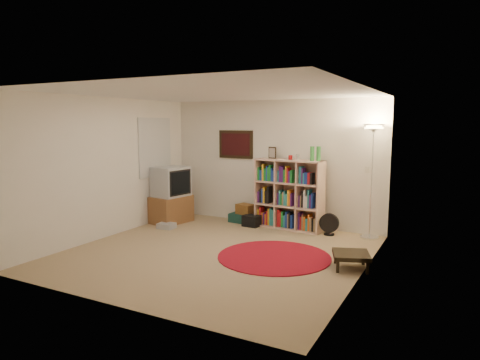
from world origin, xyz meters
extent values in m
cube|color=#A2855F|center=(0.00, 0.00, -0.01)|extent=(4.50, 4.50, 0.02)
cube|color=white|center=(0.00, 0.00, 2.51)|extent=(4.50, 4.50, 0.02)
cube|color=white|center=(0.00, 2.26, 1.25)|extent=(4.50, 0.02, 2.50)
cube|color=white|center=(0.00, -2.26, 1.25)|extent=(4.50, 0.02, 2.50)
cube|color=white|center=(-2.26, 0.00, 1.25)|extent=(0.02, 4.50, 2.50)
cube|color=white|center=(2.26, 0.00, 1.25)|extent=(0.02, 4.50, 2.50)
cube|color=black|center=(-0.85, 2.23, 1.60)|extent=(0.78, 0.04, 0.58)
cube|color=#3F0C10|center=(-0.85, 2.21, 1.60)|extent=(0.66, 0.01, 0.46)
cube|color=white|center=(-2.23, 1.30, 1.55)|extent=(0.03, 1.00, 1.20)
cube|color=beige|center=(1.85, 2.24, 1.20)|extent=(0.08, 0.01, 0.12)
cube|color=beige|center=(0.44, 1.99, 0.01)|extent=(1.38, 0.52, 0.03)
cube|color=beige|center=(0.44, 1.99, 1.33)|extent=(1.38, 0.52, 0.03)
cube|color=beige|center=(-0.22, 2.06, 0.67)|extent=(0.07, 0.39, 1.35)
cube|color=beige|center=(1.10, 1.93, 0.67)|extent=(0.07, 0.39, 1.35)
cube|color=beige|center=(0.46, 2.18, 0.67)|extent=(1.34, 0.16, 1.35)
cube|color=beige|center=(0.22, 2.02, 0.67)|extent=(0.07, 0.37, 1.29)
cube|color=beige|center=(0.66, 1.97, 0.67)|extent=(0.07, 0.37, 1.29)
cube|color=beige|center=(0.44, 1.99, 0.45)|extent=(1.32, 0.50, 0.03)
cube|color=beige|center=(0.44, 1.99, 0.90)|extent=(1.32, 0.50, 0.03)
cube|color=gold|center=(-0.19, 2.02, 0.18)|extent=(0.06, 0.16, 0.29)
cube|color=red|center=(-0.14, 2.02, 0.21)|extent=(0.05, 0.16, 0.34)
cube|color=#CF6019|center=(-0.10, 2.01, 0.15)|extent=(0.05, 0.16, 0.23)
cube|color=#4A1967|center=(-0.06, 2.01, 0.15)|extent=(0.05, 0.16, 0.23)
cube|color=#CF6019|center=(-0.02, 2.00, 0.14)|extent=(0.05, 0.16, 0.22)
cube|color=red|center=(0.01, 2.00, 0.18)|extent=(0.05, 0.16, 0.29)
cube|color=gold|center=(0.05, 2.00, 0.20)|extent=(0.05, 0.16, 0.34)
cube|color=teal|center=(0.09, 1.99, 0.21)|extent=(0.06, 0.16, 0.34)
cube|color=teal|center=(0.14, 1.99, 0.19)|extent=(0.06, 0.16, 0.31)
cube|color=#4A1967|center=(-0.19, 2.02, 0.58)|extent=(0.06, 0.16, 0.22)
cube|color=black|center=(-0.14, 2.01, 0.59)|extent=(0.05, 0.16, 0.24)
cube|color=#19389B|center=(-0.10, 2.01, 0.61)|extent=(0.05, 0.16, 0.28)
cube|color=gold|center=(-0.06, 2.01, 0.63)|extent=(0.05, 0.16, 0.32)
cube|color=black|center=(-0.02, 2.00, 0.59)|extent=(0.06, 0.16, 0.25)
cube|color=black|center=(0.03, 2.00, 0.64)|extent=(0.06, 0.16, 0.33)
cube|color=#19812F|center=(-0.19, 2.02, 1.04)|extent=(0.06, 0.16, 0.27)
cube|color=#19389B|center=(-0.14, 2.01, 1.01)|extent=(0.06, 0.16, 0.22)
cube|color=gold|center=(-0.09, 2.01, 1.07)|extent=(0.06, 0.16, 0.33)
cube|color=#19812F|center=(-0.04, 2.00, 1.03)|extent=(0.06, 0.16, 0.25)
cube|color=#19389B|center=(0.00, 2.00, 1.06)|extent=(0.04, 0.16, 0.31)
cube|color=#19812F|center=(0.03, 2.00, 1.04)|extent=(0.04, 0.16, 0.28)
cube|color=#19812F|center=(0.07, 1.99, 1.07)|extent=(0.06, 0.16, 0.33)
cube|color=#19389B|center=(0.10, 1.99, 1.04)|extent=(0.04, 0.16, 0.27)
cube|color=#19389B|center=(0.14, 1.99, 1.02)|extent=(0.06, 0.16, 0.23)
cube|color=red|center=(0.26, 1.97, 0.20)|extent=(0.05, 0.16, 0.33)
cube|color=red|center=(0.30, 1.97, 0.18)|extent=(0.05, 0.16, 0.30)
cube|color=#19812F|center=(0.35, 1.96, 0.19)|extent=(0.06, 0.16, 0.31)
cube|color=teal|center=(0.39, 1.96, 0.15)|extent=(0.05, 0.16, 0.23)
cube|color=#19389B|center=(0.44, 1.96, 0.19)|extent=(0.06, 0.16, 0.31)
cube|color=#8E714D|center=(0.47, 1.95, 0.17)|extent=(0.04, 0.16, 0.28)
cube|color=black|center=(0.51, 1.95, 0.19)|extent=(0.05, 0.16, 0.31)
cube|color=#19389B|center=(0.55, 1.94, 0.16)|extent=(0.06, 0.16, 0.26)
cube|color=#4A1967|center=(0.25, 1.97, 0.58)|extent=(0.04, 0.16, 0.23)
cube|color=teal|center=(0.29, 1.97, 0.61)|extent=(0.05, 0.16, 0.28)
cube|color=#19812F|center=(0.32, 1.97, 0.58)|extent=(0.05, 0.16, 0.22)
cube|color=#8E714D|center=(0.36, 1.96, 0.60)|extent=(0.04, 0.16, 0.26)
cube|color=teal|center=(0.39, 1.96, 0.61)|extent=(0.04, 0.16, 0.28)
cube|color=teal|center=(0.43, 1.96, 0.58)|extent=(0.06, 0.16, 0.23)
cube|color=gold|center=(0.47, 1.95, 0.62)|extent=(0.04, 0.16, 0.30)
cube|color=#CF6019|center=(0.50, 1.95, 0.62)|extent=(0.05, 0.16, 0.30)
cube|color=#4A1967|center=(0.53, 1.95, 0.59)|extent=(0.04, 0.16, 0.24)
cube|color=teal|center=(0.25, 1.97, 1.02)|extent=(0.04, 0.16, 0.23)
cube|color=#4A1967|center=(0.29, 1.97, 1.06)|extent=(0.06, 0.16, 0.32)
cube|color=#4A1967|center=(0.34, 1.97, 1.06)|extent=(0.06, 0.16, 0.30)
cube|color=#19812F|center=(0.38, 1.96, 1.03)|extent=(0.05, 0.16, 0.25)
cube|color=gold|center=(0.42, 1.96, 1.07)|extent=(0.04, 0.16, 0.33)
cube|color=red|center=(0.45, 1.95, 1.05)|extent=(0.05, 0.16, 0.29)
cube|color=#4A1967|center=(0.48, 1.95, 1.02)|extent=(0.05, 0.16, 0.23)
cube|color=#19812F|center=(0.53, 1.95, 1.03)|extent=(0.06, 0.16, 0.25)
cube|color=#4A1967|center=(0.71, 1.93, 0.20)|extent=(0.05, 0.16, 0.33)
cube|color=red|center=(0.74, 1.92, 0.16)|extent=(0.05, 0.16, 0.25)
cube|color=#8E714D|center=(0.78, 1.92, 0.18)|extent=(0.04, 0.16, 0.29)
cube|color=#CF6019|center=(0.81, 1.92, 0.16)|extent=(0.06, 0.16, 0.26)
cube|color=teal|center=(0.86, 1.91, 0.15)|extent=(0.06, 0.16, 0.23)
cube|color=#CF6019|center=(0.90, 1.91, 0.19)|extent=(0.05, 0.16, 0.32)
cube|color=#8E714D|center=(0.94, 1.90, 0.17)|extent=(0.05, 0.16, 0.27)
cube|color=black|center=(0.98, 1.90, 0.14)|extent=(0.05, 0.16, 0.21)
cube|color=#8E714D|center=(1.02, 1.90, 0.16)|extent=(0.05, 0.16, 0.25)
cube|color=#4A1967|center=(0.70, 1.93, 0.58)|extent=(0.04, 0.16, 0.22)
cube|color=#8E714D|center=(0.73, 1.93, 0.58)|extent=(0.04, 0.16, 0.22)
cube|color=black|center=(0.77, 1.92, 0.62)|extent=(0.05, 0.16, 0.31)
cube|color=white|center=(0.80, 1.92, 0.63)|extent=(0.05, 0.16, 0.33)
cube|color=white|center=(0.85, 1.91, 0.58)|extent=(0.06, 0.16, 0.22)
cube|color=teal|center=(0.89, 1.91, 0.64)|extent=(0.05, 0.16, 0.35)
cube|color=#4A1967|center=(0.92, 1.91, 0.59)|extent=(0.05, 0.16, 0.25)
cube|color=#19389B|center=(0.96, 1.90, 0.61)|extent=(0.05, 0.16, 0.29)
cube|color=teal|center=(0.71, 1.93, 1.07)|extent=(0.06, 0.16, 0.33)
cube|color=#4A1967|center=(0.75, 1.92, 1.06)|extent=(0.04, 0.16, 0.31)
cube|color=teal|center=(0.78, 1.92, 1.01)|extent=(0.04, 0.16, 0.21)
cube|color=#19389B|center=(0.81, 1.92, 1.02)|extent=(0.04, 0.16, 0.23)
cube|color=#19389B|center=(0.84, 1.91, 1.02)|extent=(0.04, 0.16, 0.22)
cube|color=red|center=(0.89, 1.91, 1.02)|extent=(0.06, 0.16, 0.23)
cube|color=black|center=(0.93, 1.91, 1.02)|extent=(0.05, 0.16, 0.23)
cube|color=black|center=(0.06, 2.05, 1.46)|extent=(0.16, 0.04, 0.23)
cube|color=gray|center=(0.06, 2.04, 1.46)|extent=(0.13, 0.02, 0.18)
cylinder|color=#A80F10|center=(0.46, 1.99, 1.39)|extent=(0.08, 0.08, 0.09)
cylinder|color=white|center=(0.61, 1.98, 1.40)|extent=(0.07, 0.07, 0.11)
cylinder|color=green|center=(0.91, 1.91, 1.48)|extent=(0.08, 0.08, 0.27)
cylinder|color=green|center=(1.02, 1.96, 1.48)|extent=(0.08, 0.08, 0.27)
cylinder|color=white|center=(1.98, 2.00, 0.02)|extent=(0.35, 0.35, 0.03)
cylinder|color=white|center=(1.98, 2.00, 0.98)|extent=(0.03, 0.03, 1.89)
cone|color=white|center=(1.98, 2.00, 1.95)|extent=(0.42, 0.42, 0.15)
cylinder|color=#FFD88C|center=(1.98, 2.00, 1.96)|extent=(0.34, 0.34, 0.02)
cylinder|color=black|center=(1.28, 1.88, 0.02)|extent=(0.19, 0.19, 0.03)
cylinder|color=black|center=(1.28, 1.88, 0.10)|extent=(0.04, 0.04, 0.15)
cylinder|color=black|center=(1.28, 1.86, 0.23)|extent=(0.36, 0.08, 0.36)
cube|color=brown|center=(-1.91, 1.37, 0.28)|extent=(0.68, 0.87, 0.55)
cube|color=#B3B4B8|center=(-1.91, 1.37, 0.85)|extent=(0.65, 0.74, 0.61)
cube|color=black|center=(-1.63, 1.32, 0.85)|extent=(0.11, 0.57, 0.51)
cube|color=black|center=(-1.62, 1.32, 0.85)|extent=(0.10, 0.50, 0.44)
cube|color=#B3B4B8|center=(-1.68, 0.90, 0.05)|extent=(0.33, 0.28, 0.10)
cube|color=#143932|center=(-0.58, 2.06, 0.09)|extent=(0.58, 0.40, 0.18)
cube|color=brown|center=(-0.53, 2.05, 0.28)|extent=(0.42, 0.35, 0.20)
cube|color=black|center=(-0.28, 1.83, 0.11)|extent=(0.34, 0.29, 0.22)
cylinder|color=silver|center=(0.33, 2.21, 0.13)|extent=(0.14, 0.14, 0.26)
cylinder|color=maroon|center=(0.90, 0.21, 0.01)|extent=(1.74, 1.74, 0.02)
cube|color=black|center=(2.06, 0.23, 0.20)|extent=(0.63, 0.63, 0.06)
cube|color=black|center=(1.94, -0.02, 0.09)|extent=(0.05, 0.05, 0.18)
cube|color=black|center=(2.32, 0.11, 0.09)|extent=(0.05, 0.05, 0.18)
cube|color=black|center=(1.81, 0.35, 0.09)|extent=(0.05, 0.05, 0.18)
cube|color=black|center=(2.18, 0.49, 0.09)|extent=(0.05, 0.05, 0.18)
camera|label=1|loc=(3.37, -5.66, 2.05)|focal=32.00mm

